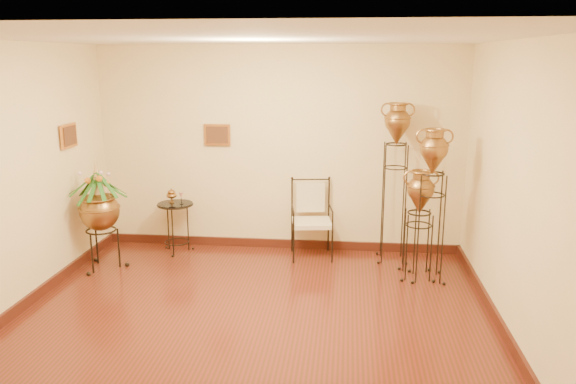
# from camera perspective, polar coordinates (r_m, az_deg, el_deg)

# --- Properties ---
(ground) EXTENTS (5.00, 5.00, 0.00)m
(ground) POSITION_cam_1_polar(r_m,az_deg,el_deg) (5.76, -3.98, -13.72)
(ground) COLOR #5E1B16
(ground) RESTS_ON ground
(room_shell) EXTENTS (5.02, 5.02, 2.81)m
(room_shell) POSITION_cam_1_polar(r_m,az_deg,el_deg) (5.21, -4.34, 3.53)
(room_shell) COLOR beige
(room_shell) RESTS_ON ground
(amphora_tall) EXTENTS (0.52, 0.52, 2.11)m
(amphora_tall) POSITION_cam_1_polar(r_m,az_deg,el_deg) (7.38, 10.78, 1.10)
(amphora_tall) COLOR black
(amphora_tall) RESTS_ON ground
(amphora_mid) EXTENTS (0.52, 0.52, 1.86)m
(amphora_mid) POSITION_cam_1_polar(r_m,az_deg,el_deg) (6.85, 14.28, -1.21)
(amphora_mid) COLOR black
(amphora_mid) RESTS_ON ground
(amphora_short) EXTENTS (0.44, 0.44, 1.36)m
(amphora_short) POSITION_cam_1_polar(r_m,az_deg,el_deg) (6.96, 13.13, -3.15)
(amphora_short) COLOR black
(amphora_short) RESTS_ON ground
(planter_urn) EXTENTS (0.91, 0.91, 1.46)m
(planter_urn) POSITION_cam_1_polar(r_m,az_deg,el_deg) (7.41, -18.64, -1.39)
(planter_urn) COLOR black
(planter_urn) RESTS_ON ground
(armchair) EXTENTS (0.66, 0.62, 1.04)m
(armchair) POSITION_cam_1_polar(r_m,az_deg,el_deg) (7.50, 2.42, -2.82)
(armchair) COLOR black
(armchair) RESTS_ON ground
(side_table) EXTENTS (0.49, 0.49, 0.88)m
(side_table) POSITION_cam_1_polar(r_m,az_deg,el_deg) (7.89, -11.29, -3.47)
(side_table) COLOR black
(side_table) RESTS_ON ground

